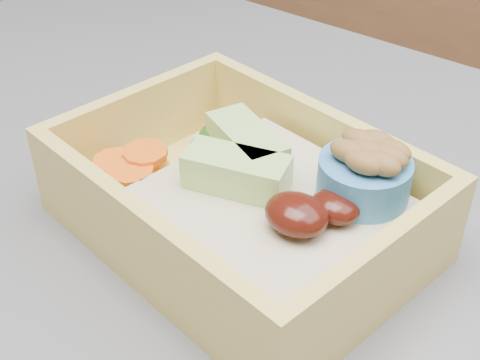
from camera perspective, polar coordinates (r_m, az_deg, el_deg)
The scene contains 1 object.
bento_box at distance 0.38m, azimuth 0.93°, elevation -1.87°, with size 0.22×0.17×0.07m.
Camera 1 is at (-0.01, -0.21, 1.18)m, focal length 50.00 mm.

